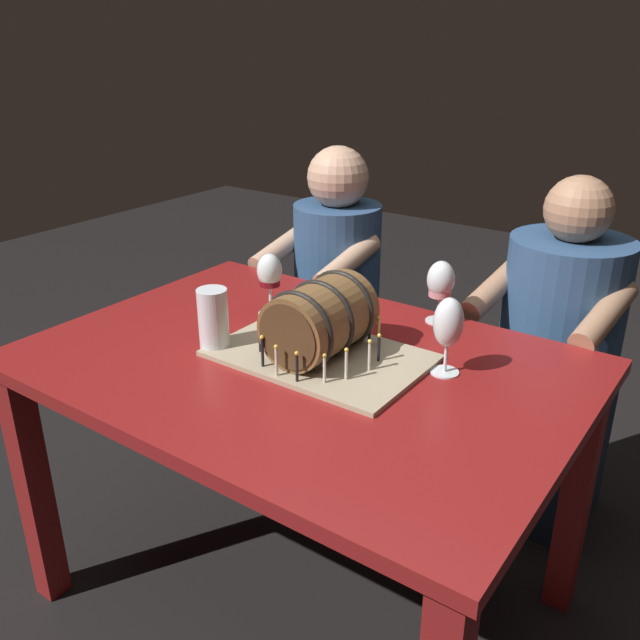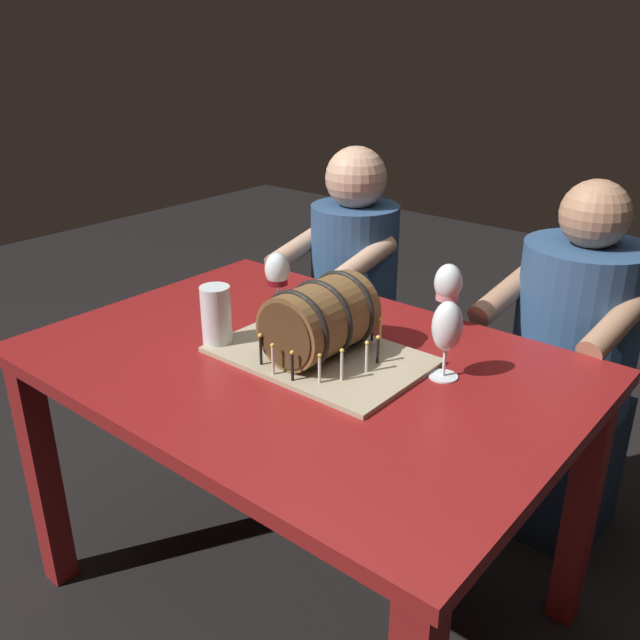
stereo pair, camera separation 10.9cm
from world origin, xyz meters
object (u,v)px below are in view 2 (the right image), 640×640
barrel_cake (320,325)px  wine_glass_rose (448,286)px  person_seated_left (353,316)px  person_seated_right (568,378)px  wine_glass_empty (447,328)px  dining_table (301,398)px  wine_glass_red (277,273)px  beer_pint (216,319)px

barrel_cake → wine_glass_rose: (0.13, 0.37, 0.03)m
person_seated_left → person_seated_right: bearing=0.0°
wine_glass_empty → wine_glass_rose: bearing=119.2°
dining_table → person_seated_left: 0.87m
barrel_cake → wine_glass_empty: (0.28, 0.10, 0.04)m
dining_table → barrel_cake: 0.20m
wine_glass_red → beer_pint: bearing=-83.3°
wine_glass_empty → person_seated_right: size_ratio=0.17×
wine_glass_empty → beer_pint: (-0.53, -0.22, -0.05)m
wine_glass_empty → person_seated_left: 1.02m
barrel_cake → wine_glass_red: (-0.27, 0.14, 0.03)m
person_seated_left → wine_glass_rose: bearing=-31.4°
dining_table → wine_glass_empty: wine_glass_empty is taller
barrel_cake → dining_table: bearing=-135.6°
barrel_cake → person_seated_left: size_ratio=0.45×
wine_glass_rose → person_seated_left: person_seated_left is taller
wine_glass_empty → person_seated_right: (0.09, 0.62, -0.35)m
wine_glass_red → beer_pint: wine_glass_red is taller
wine_glass_empty → wine_glass_rose: 0.31m
beer_pint → person_seated_right: person_seated_right is taller
wine_glass_rose → person_seated_right: bearing=56.0°
wine_glass_rose → person_seated_left: (-0.58, 0.35, -0.36)m
beer_pint → barrel_cake: bearing=24.7°
barrel_cake → beer_pint: size_ratio=3.20×
dining_table → wine_glass_red: (-0.24, 0.18, 0.23)m
wine_glass_rose → beer_pint: wine_glass_rose is taller
wine_glass_red → person_seated_left: person_seated_left is taller
barrel_cake → wine_glass_rose: size_ratio=2.92×
wine_glass_red → wine_glass_rose: 0.47m
barrel_cake → wine_glass_rose: barrel_cake is taller
beer_pint → person_seated_right: (0.62, 0.83, -0.30)m
barrel_cake → beer_pint: 0.27m
barrel_cake → person_seated_right: bearing=62.7°
barrel_cake → person_seated_left: bearing=121.4°
dining_table → person_seated_left: person_seated_left is taller
dining_table → wine_glass_rose: 0.49m
dining_table → barrel_cake: (0.03, 0.03, 0.20)m
beer_pint → person_seated_left: person_seated_left is taller
beer_pint → person_seated_right: bearing=53.6°
wine_glass_red → person_seated_left: size_ratio=0.16×
person_seated_right → beer_pint: bearing=-126.4°
dining_table → beer_pint: 0.29m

